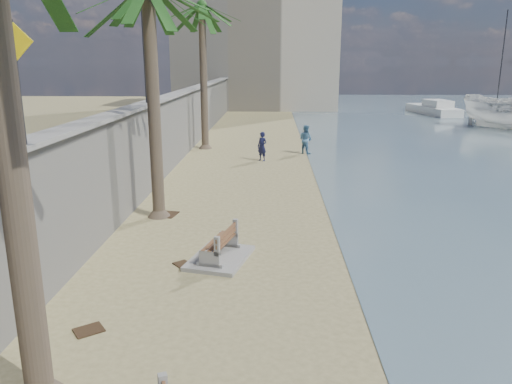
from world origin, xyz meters
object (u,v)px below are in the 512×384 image
object	(u,v)px
yacht_far	(433,110)
sailboat_west	(496,108)
bench_far	(220,247)
person_b	(306,138)
person_a	(262,144)
palm_back	(202,8)

from	to	relation	value
yacht_far	sailboat_west	distance (m)	8.51
sailboat_west	bench_far	bearing A→B (deg)	-120.81
bench_far	yacht_far	world-z (taller)	yacht_far
person_b	sailboat_west	distance (m)	34.96
bench_far	yacht_far	size ratio (longest dim) A/B	0.28
person_a	sailboat_west	distance (m)	38.37
bench_far	sailboat_west	xyz separation A→B (m)	(25.78, 43.23, -0.05)
bench_far	palm_back	size ratio (longest dim) A/B	0.25
bench_far	yacht_far	xyz separation A→B (m)	(17.91, 39.98, -0.03)
bench_far	yacht_far	distance (m)	43.81
palm_back	bench_far	bearing A→B (deg)	-81.19
bench_far	person_a	xyz separation A→B (m)	(0.83, 14.08, 0.53)
person_b	yacht_far	bearing A→B (deg)	-82.62
palm_back	yacht_far	xyz separation A→B (m)	(20.70, 22.00, -7.90)
person_b	person_a	bearing A→B (deg)	82.61
yacht_far	palm_back	bearing A→B (deg)	128.19
person_a	yacht_far	size ratio (longest dim) A/B	0.22
bench_far	person_a	size ratio (longest dim) A/B	1.29
person_b	sailboat_west	world-z (taller)	sailboat_west
sailboat_west	person_b	bearing A→B (deg)	-129.97
person_a	sailboat_west	world-z (taller)	sailboat_west
palm_back	sailboat_west	distance (m)	38.94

